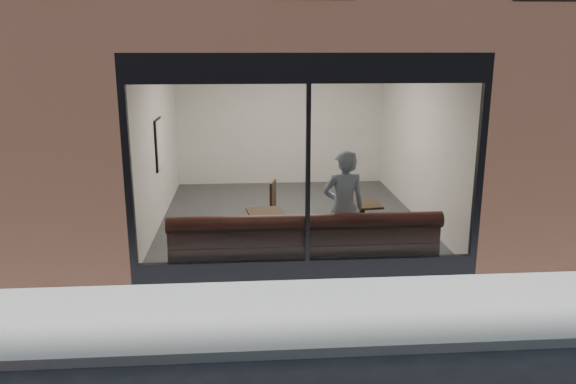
{
  "coord_description": "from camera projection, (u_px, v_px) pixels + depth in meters",
  "views": [
    {
      "loc": [
        -0.85,
        -5.49,
        3.27
      ],
      "look_at": [
        -0.25,
        2.4,
        1.22
      ],
      "focal_mm": 35.0,
      "sensor_mm": 36.0,
      "label": 1
    }
  ],
  "objects": [
    {
      "name": "banquette",
      "position": [
        304.0,
        255.0,
        8.49
      ],
      "size": [
        4.0,
        0.55,
        0.45
      ],
      "primitive_type": "cube",
      "color": "#3E1A16",
      "rests_on": "cafe_floor"
    },
    {
      "name": "storefront_header",
      "position": [
        309.0,
        68.0,
        7.41
      ],
      "size": [
        5.0,
        0.1,
        0.4
      ],
      "primitive_type": "cube",
      "color": "black",
      "rests_on": "host_building_upper"
    },
    {
      "name": "cafe_wall_right",
      "position": [
        419.0,
        137.0,
        10.79
      ],
      "size": [
        0.0,
        6.0,
        6.0
      ],
      "primitive_type": "plane",
      "rotation": [
        1.57,
        0.0,
        -1.57
      ],
      "color": "silver",
      "rests_on": "ground"
    },
    {
      "name": "wall_poster",
      "position": [
        160.0,
        144.0,
        10.44
      ],
      "size": [
        0.02,
        0.67,
        0.89
      ],
      "primitive_type": "cube",
      "color": "white",
      "rests_on": "cafe_wall_left"
    },
    {
      "name": "host_building_pier_left",
      "position": [
        122.0,
        120.0,
        13.23
      ],
      "size": [
        2.5,
        12.0,
        3.2
      ],
      "primitive_type": "cube",
      "color": "brown",
      "rests_on": "ground"
    },
    {
      "name": "host_building_backfill",
      "position": [
        274.0,
        106.0,
        16.4
      ],
      "size": [
        5.0,
        6.0,
        3.2
      ],
      "primitive_type": "cube",
      "color": "brown",
      "rests_on": "ground"
    },
    {
      "name": "cafe_table_left",
      "position": [
        266.0,
        212.0,
        8.85
      ],
      "size": [
        0.63,
        0.63,
        0.04
      ],
      "primitive_type": "cube",
      "rotation": [
        0.0,
        0.0,
        0.15
      ],
      "color": "#301F12",
      "rests_on": "cafe_floor"
    },
    {
      "name": "sidewalk_near",
      "position": [
        316.0,
        311.0,
        7.14
      ],
      "size": [
        40.0,
        2.0,
        0.01
      ],
      "primitive_type": "cube",
      "color": "gray",
      "rests_on": "ground"
    },
    {
      "name": "host_building_pier_right",
      "position": [
        433.0,
        117.0,
        13.78
      ],
      "size": [
        2.5,
        12.0,
        3.2
      ],
      "primitive_type": "cube",
      "color": "brown",
      "rests_on": "ground"
    },
    {
      "name": "kerb_near",
      "position": [
        328.0,
        351.0,
        6.12
      ],
      "size": [
        40.0,
        0.1,
        0.12
      ],
      "primitive_type": "cube",
      "color": "gray",
      "rests_on": "ground"
    },
    {
      "name": "cafe_ceiling",
      "position": [
        291.0,
        52.0,
        10.21
      ],
      "size": [
        6.0,
        6.0,
        0.0
      ],
      "primitive_type": "plane",
      "rotation": [
        3.14,
        0.0,
        0.0
      ],
      "color": "white",
      "rests_on": "host_building_upper"
    },
    {
      "name": "person",
      "position": [
        344.0,
        208.0,
        8.54
      ],
      "size": [
        0.69,
        0.49,
        1.79
      ],
      "primitive_type": "imported",
      "rotation": [
        0.0,
        0.0,
        3.24
      ],
      "color": "#9FB3CD",
      "rests_on": "cafe_floor"
    },
    {
      "name": "cafe_floor",
      "position": [
        291.0,
        218.0,
        11.0
      ],
      "size": [
        6.0,
        6.0,
        0.0
      ],
      "primitive_type": "plane",
      "color": "#2D2D30",
      "rests_on": "ground"
    },
    {
      "name": "cafe_wall_back",
      "position": [
        281.0,
        119.0,
        13.49
      ],
      "size": [
        5.0,
        0.0,
        5.0
      ],
      "primitive_type": "plane",
      "rotation": [
        1.57,
        0.0,
        0.0
      ],
      "color": "silver",
      "rests_on": "ground"
    },
    {
      "name": "cafe_wall_left",
      "position": [
        157.0,
        140.0,
        10.42
      ],
      "size": [
        0.0,
        6.0,
        6.0
      ],
      "primitive_type": "plane",
      "rotation": [
        1.57,
        0.0,
        1.57
      ],
      "color": "silver",
      "rests_on": "ground"
    },
    {
      "name": "cafe_chair_left",
      "position": [
        263.0,
        219.0,
        10.22
      ],
      "size": [
        0.5,
        0.5,
        0.04
      ],
      "primitive_type": "cube",
      "rotation": [
        0.0,
        0.0,
        2.89
      ],
      "color": "#301F12",
      "rests_on": "cafe_floor"
    },
    {
      "name": "storefront_mullion",
      "position": [
        308.0,
        175.0,
        7.77
      ],
      "size": [
        0.06,
        0.1,
        2.5
      ],
      "primitive_type": "cube",
      "color": "black",
      "rests_on": "storefront_kick"
    },
    {
      "name": "storefront_glass",
      "position": [
        308.0,
        176.0,
        7.74
      ],
      "size": [
        4.8,
        0.0,
        4.8
      ],
      "primitive_type": "plane",
      "rotation": [
        1.57,
        0.0,
        0.0
      ],
      "color": "white",
      "rests_on": "storefront_kick"
    },
    {
      "name": "ground",
      "position": [
        327.0,
        353.0,
        6.18
      ],
      "size": [
        120.0,
        120.0,
        0.0
      ],
      "primitive_type": "plane",
      "color": "black",
      "rests_on": "ground"
    },
    {
      "name": "cafe_table_right",
      "position": [
        363.0,
        205.0,
        9.29
      ],
      "size": [
        0.6,
        0.6,
        0.04
      ],
      "primitive_type": "cube",
      "rotation": [
        0.0,
        0.0,
        0.11
      ],
      "color": "#301F12",
      "rests_on": "cafe_floor"
    },
    {
      "name": "storefront_kick",
      "position": [
        307.0,
        269.0,
        8.12
      ],
      "size": [
        5.0,
        0.1,
        0.3
      ],
      "primitive_type": "cube",
      "color": "black",
      "rests_on": "ground"
    }
  ]
}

